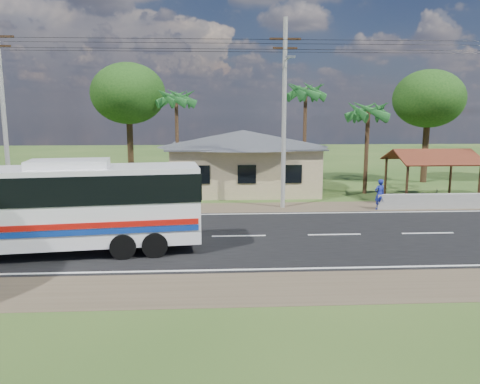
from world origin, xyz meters
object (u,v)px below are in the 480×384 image
(person, at_px, (380,194))
(waiting_shed, at_px, (432,158))
(motorcycle, at_px, (428,197))
(coach_bus, at_px, (44,201))

(person, bearing_deg, waiting_shed, -163.40)
(motorcycle, bearing_deg, coach_bus, 137.74)
(waiting_shed, relative_size, coach_bus, 0.41)
(coach_bus, relative_size, person, 6.96)
(coach_bus, height_order, motorcycle, coach_bus)
(person, bearing_deg, motorcycle, -178.56)
(coach_bus, height_order, person, coach_bus)
(waiting_shed, height_order, person, waiting_shed)
(waiting_shed, distance_m, coach_bus, 23.55)
(person, bearing_deg, coach_bus, 8.77)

